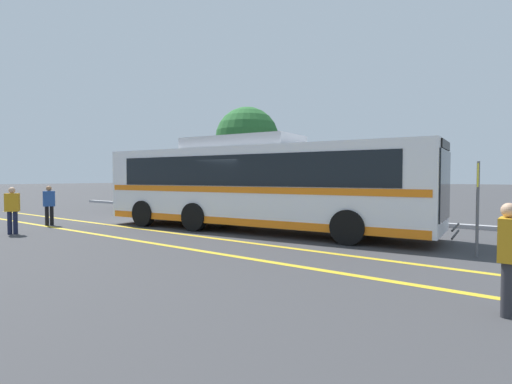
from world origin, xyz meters
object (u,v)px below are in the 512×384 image
(pedestrian_2, at_px, (508,253))
(bus_stop_sign, at_px, (478,196))
(transit_bus, at_px, (256,183))
(tree_0, at_px, (247,139))
(pedestrian_0, at_px, (12,208))
(pedestrian_1, at_px, (49,203))
(parked_car_0, at_px, (148,196))
(parked_car_1, at_px, (206,201))

(pedestrian_2, height_order, bus_stop_sign, bus_stop_sign)
(pedestrian_2, bearing_deg, bus_stop_sign, -166.86)
(transit_bus, height_order, tree_0, tree_0)
(pedestrian_0, bearing_deg, pedestrian_1, 73.89)
(bus_stop_sign, bearing_deg, parked_car_0, -109.88)
(parked_car_1, xyz_separation_m, pedestrian_1, (-1.01, -7.66, 0.22))
(pedestrian_1, relative_size, pedestrian_2, 1.01)
(transit_bus, distance_m, parked_car_0, 12.28)
(pedestrian_0, xyz_separation_m, bus_stop_sign, (12.93, 5.24, 0.56))
(parked_car_0, bearing_deg, transit_bus, 73.79)
(transit_bus, distance_m, pedestrian_2, 9.42)
(bus_stop_sign, bearing_deg, transit_bus, -99.45)
(parked_car_1, relative_size, pedestrian_1, 2.62)
(pedestrian_2, bearing_deg, parked_car_0, -114.64)
(parked_car_1, relative_size, pedestrian_0, 2.61)
(pedestrian_1, bearing_deg, bus_stop_sign, -48.39)
(parked_car_0, xyz_separation_m, bus_stop_sign, (18.56, -4.55, 0.72))
(pedestrian_0, xyz_separation_m, pedestrian_2, (13.96, 0.86, -0.01))
(tree_0, bearing_deg, pedestrian_1, -87.79)
(parked_car_1, distance_m, pedestrian_1, 7.73)
(pedestrian_2, bearing_deg, transit_bus, -120.83)
(pedestrian_0, relative_size, tree_0, 0.24)
(transit_bus, relative_size, tree_0, 1.94)
(parked_car_0, distance_m, parked_car_1, 5.15)
(pedestrian_0, distance_m, bus_stop_sign, 13.96)
(bus_stop_sign, distance_m, tree_0, 18.04)
(parked_car_0, height_order, pedestrian_2, pedestrian_2)
(transit_bus, bearing_deg, bus_stop_sign, 80.55)
(parked_car_0, bearing_deg, pedestrian_1, 31.23)
(transit_bus, height_order, pedestrian_0, transit_bus)
(bus_stop_sign, bearing_deg, pedestrian_2, 7.18)
(transit_bus, xyz_separation_m, bus_stop_sign, (7.03, -0.41, -0.24))
(transit_bus, height_order, parked_car_0, transit_bus)
(tree_0, bearing_deg, parked_car_1, -74.35)
(transit_bus, xyz_separation_m, parked_car_0, (-11.52, 4.14, -0.96))
(parked_car_1, xyz_separation_m, bus_stop_sign, (13.41, -4.32, 0.79))
(parked_car_1, bearing_deg, transit_bus, 54.65)
(tree_0, bearing_deg, bus_stop_sign, -33.04)
(parked_car_0, bearing_deg, parked_car_1, 90.91)
(parked_car_0, height_order, tree_0, tree_0)
(parked_car_0, xyz_separation_m, tree_0, (3.64, 5.15, 3.69))
(parked_car_1, distance_m, bus_stop_sign, 14.11)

